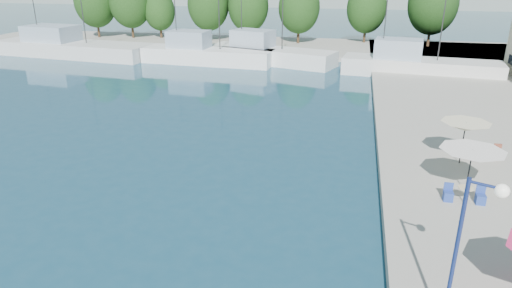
% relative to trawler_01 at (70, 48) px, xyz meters
% --- Properties ---
extents(quay_far, '(90.00, 16.00, 0.60)m').
position_rel_trawler_01_xyz_m(quay_far, '(24.53, 11.18, -0.77)').
color(quay_far, '#ACA79B').
rests_on(quay_far, ground).
extents(trawler_01, '(22.09, 8.05, 10.20)m').
position_rel_trawler_01_xyz_m(trawler_01, '(0.00, 0.00, 0.00)').
color(trawler_01, silver).
rests_on(trawler_01, ground).
extents(trawler_02, '(16.09, 5.18, 10.20)m').
position_rel_trawler_01_xyz_m(trawler_02, '(18.91, -1.11, 0.00)').
color(trawler_02, white).
rests_on(trawler_02, ground).
extents(trawler_03, '(16.50, 8.70, 10.20)m').
position_rel_trawler_01_xyz_m(trawler_03, '(26.19, 0.90, 0.00)').
color(trawler_03, white).
rests_on(trawler_03, ground).
extents(trawler_04, '(16.46, 5.98, 10.20)m').
position_rel_trawler_01_xyz_m(trawler_04, '(43.11, -2.96, 0.00)').
color(trawler_04, silver).
rests_on(trawler_04, ground).
extents(tree_01, '(6.35, 6.35, 9.39)m').
position_rel_trawler_01_xyz_m(tree_01, '(-3.24, 12.79, 4.96)').
color(tree_01, '#3F2B19').
rests_on(tree_01, quay_far).
extents(tree_02, '(6.33, 6.33, 9.37)m').
position_rel_trawler_01_xyz_m(tree_02, '(2.34, 13.34, 4.94)').
color(tree_02, '#3F2B19').
rests_on(tree_02, quay_far).
extents(tree_03, '(4.73, 4.73, 7.00)m').
position_rel_trawler_01_xyz_m(tree_03, '(6.63, 14.36, 3.57)').
color(tree_03, '#3F2B19').
rests_on(tree_03, quay_far).
extents(tree_04, '(6.11, 6.11, 9.04)m').
position_rel_trawler_01_xyz_m(tree_04, '(14.90, 13.24, 4.75)').
color(tree_04, '#3F2B19').
rests_on(tree_04, quay_far).
extents(tree_05, '(5.89, 5.89, 8.71)m').
position_rel_trawler_01_xyz_m(tree_05, '(20.95, 13.30, 4.56)').
color(tree_05, '#3F2B19').
rests_on(tree_05, quay_far).
extents(tree_06, '(5.87, 5.87, 8.69)m').
position_rel_trawler_01_xyz_m(tree_06, '(28.35, 13.36, 4.55)').
color(tree_06, '#3F2B19').
rests_on(tree_06, quay_far).
extents(tree_07, '(5.64, 5.64, 8.35)m').
position_rel_trawler_01_xyz_m(tree_07, '(37.75, 16.13, 4.35)').
color(tree_07, '#3F2B19').
rests_on(tree_07, quay_far).
extents(tree_08, '(6.64, 6.64, 9.82)m').
position_rel_trawler_01_xyz_m(tree_08, '(46.45, 14.43, 5.20)').
color(tree_08, '#3F2B19').
rests_on(tree_08, quay_far).
extents(umbrella_white, '(3.05, 3.05, 2.17)m').
position_rel_trawler_01_xyz_m(umbrella_white, '(42.51, -32.08, 1.45)').
color(umbrella_white, black).
rests_on(umbrella_white, quay_right).
extents(umbrella_cream, '(2.62, 2.62, 2.40)m').
position_rel_trawler_01_xyz_m(umbrella_cream, '(42.88, -28.46, 1.68)').
color(umbrella_cream, black).
rests_on(umbrella_cream, quay_right).
extents(cafe_table_02, '(1.82, 0.70, 0.76)m').
position_rel_trawler_01_xyz_m(cafe_table_02, '(42.19, -33.28, -0.18)').
color(cafe_table_02, black).
rests_on(cafe_table_02, quay_right).
extents(cafe_table_03, '(1.82, 0.70, 0.76)m').
position_rel_trawler_01_xyz_m(cafe_table_03, '(44.38, -27.33, -0.18)').
color(cafe_table_03, black).
rests_on(cafe_table_03, quay_right).
extents(street_lamp, '(0.98, 0.55, 5.03)m').
position_rel_trawler_01_xyz_m(street_lamp, '(40.26, -42.02, 3.02)').
color(street_lamp, navy).
rests_on(street_lamp, quay_right).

